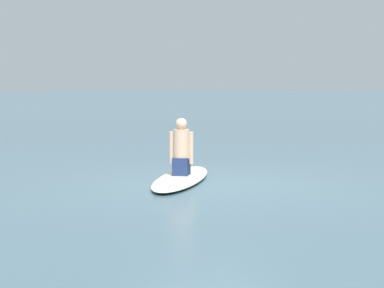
% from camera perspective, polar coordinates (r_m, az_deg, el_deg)
% --- Properties ---
extents(ground_plane, '(400.00, 400.00, 0.00)m').
position_cam_1_polar(ground_plane, '(9.88, 1.92, -3.93)').
color(ground_plane, slate).
extents(surfboard, '(2.72, 2.55, 0.11)m').
position_cam_1_polar(surfboard, '(10.34, -1.01, -3.20)').
color(surfboard, silver).
rests_on(surfboard, ground).
extents(person_paddler, '(0.41, 0.41, 0.97)m').
position_cam_1_polar(person_paddler, '(10.27, -1.01, -0.49)').
color(person_paddler, navy).
rests_on(person_paddler, surfboard).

